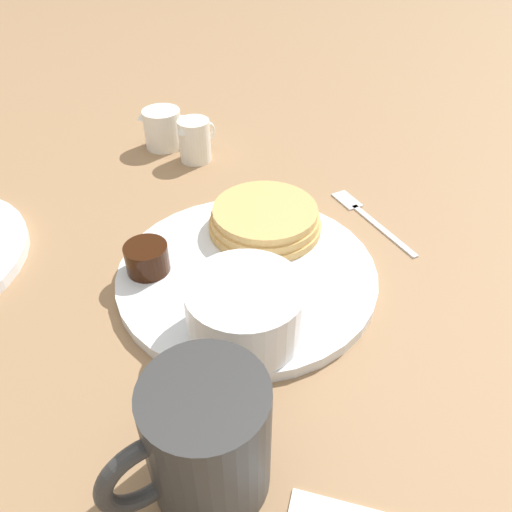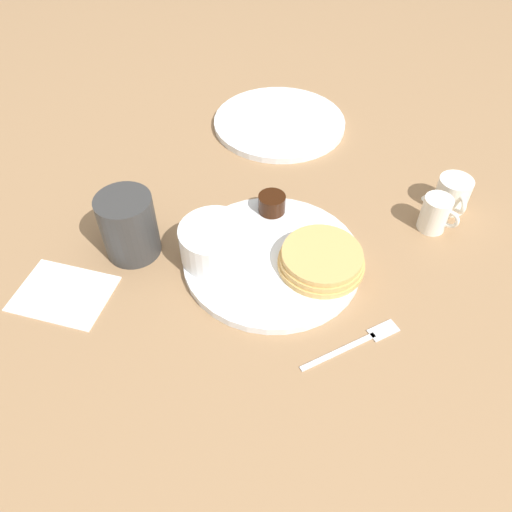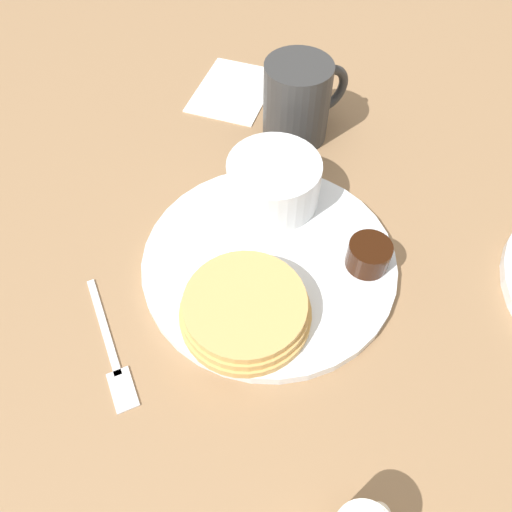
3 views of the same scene
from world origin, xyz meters
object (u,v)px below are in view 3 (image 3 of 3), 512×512
(plate, at_px, (269,262))
(bowl, at_px, (274,181))
(fork, at_px, (113,356))
(coffee_mug, at_px, (298,101))

(plate, bearing_deg, bowl, -164.63)
(bowl, distance_m, fork, 0.24)
(plate, bearing_deg, coffee_mug, -171.13)
(coffee_mug, relative_size, fork, 0.87)
(plate, xyz_separation_m, fork, (0.14, -0.10, -0.00))
(coffee_mug, bearing_deg, bowl, 4.69)
(bowl, relative_size, fork, 0.87)
(plate, relative_size, coffee_mug, 2.60)
(plate, relative_size, bowl, 2.59)
(bowl, distance_m, coffee_mug, 0.13)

